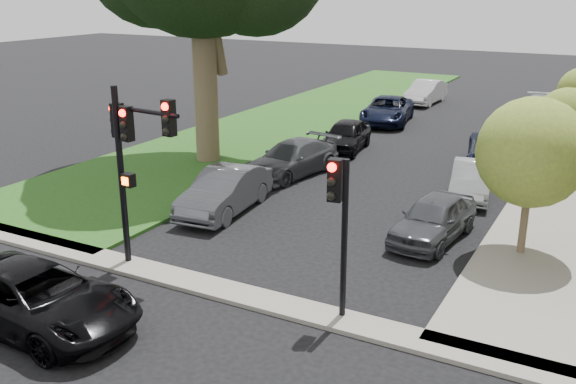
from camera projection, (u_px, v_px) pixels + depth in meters
The scene contains 18 objects.
ground at pixel (188, 329), 15.23m from camera, with size 140.00×140.00×0.00m, color black.
grass_strip at pixel (306, 116), 39.35m from camera, with size 8.00×44.00×0.12m, color #2A6525.
sidewalk_cross at pixel (234, 293), 16.89m from camera, with size 60.00×1.00×0.12m, color gray.
small_tree_a at pixel (532, 153), 18.38m from camera, with size 3.21×3.21×4.81m.
small_tree_b at pixel (567, 117), 26.88m from camera, with size 2.48×2.48×3.72m.
traffic_signal_main at pixel (131, 146), 17.51m from camera, with size 2.55×0.66×5.21m.
traffic_signal_secondary at pixel (339, 209), 14.89m from camera, with size 0.53×0.43×4.05m.
car_cross_near at pixel (36, 298), 15.16m from camera, with size 2.48×5.39×1.50m, color black.
car_parked_0 at pixel (434, 218), 20.35m from camera, with size 1.70×4.22×1.44m, color #3F4247.
car_parked_1 at pixel (471, 180), 24.52m from camera, with size 1.42×4.06×1.34m, color #999BA0.
car_parked_2 at pixel (498, 152), 28.06m from camera, with size 2.57×5.58×1.55m, color black.
car_parked_3 at pixel (515, 130), 32.60m from camera, with size 1.68×4.19×1.43m, color maroon.
car_parked_4 at pixel (540, 107), 38.99m from camera, with size 1.80×4.43×1.29m, color #999BA0.
car_parked_5 at pixel (225, 191), 22.82m from camera, with size 1.65×4.74×1.56m, color #3F4247.
car_parked_6 at pixel (292, 159), 27.26m from camera, with size 2.03×4.99×1.45m, color #3F4247.
car_parked_7 at pixel (346, 135), 31.28m from camera, with size 1.77×4.39×1.50m, color black.
car_parked_8 at pixel (387, 110), 37.45m from camera, with size 2.52×5.48×1.52m, color black.
car_parked_9 at pixel (426, 92), 43.49m from camera, with size 1.65×4.72×1.56m, color silver.
Camera 1 is at (8.47, -10.73, 7.84)m, focal length 40.00 mm.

